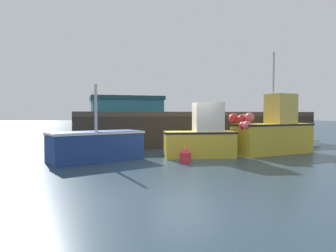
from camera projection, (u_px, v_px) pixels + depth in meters
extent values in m
cube|color=#283D4C|center=(186.00, 160.00, 12.17)|extent=(120.00, 160.00, 0.10)
cube|color=#473D33|center=(188.00, 114.00, 19.59)|extent=(14.29, 6.33, 0.25)
cube|color=#312A23|center=(207.00, 132.00, 16.71)|extent=(14.29, 0.24, 1.70)
cylinder|color=#312A23|center=(81.00, 134.00, 14.88)|extent=(0.37, 0.37, 1.70)
cylinder|color=#312A23|center=(206.00, 131.00, 16.82)|extent=(0.37, 0.37, 1.70)
cylinder|color=#312A23|center=(306.00, 130.00, 18.76)|extent=(0.37, 0.37, 1.70)
cylinder|color=#312A23|center=(116.00, 128.00, 21.20)|extent=(0.37, 0.37, 1.70)
cylinder|color=#312A23|center=(226.00, 126.00, 23.67)|extent=(0.37, 0.37, 1.70)
cylinder|color=#312A23|center=(147.00, 133.00, 15.85)|extent=(6.78, 0.18, 1.54)
cube|color=navy|center=(96.00, 146.00, 11.74)|extent=(3.79, 2.48, 1.15)
cube|color=silver|center=(96.00, 133.00, 11.72)|extent=(3.86, 2.53, 0.08)
cylinder|color=#B7B7BC|center=(96.00, 108.00, 11.68)|extent=(0.11, 0.11, 1.84)
cube|color=gold|center=(199.00, 144.00, 12.69)|extent=(3.07, 1.66, 1.10)
cube|color=black|center=(199.00, 133.00, 12.67)|extent=(3.13, 1.69, 0.08)
cube|color=beige|center=(208.00, 117.00, 12.68)|extent=(1.33, 1.21, 1.21)
cube|color=gold|center=(273.00, 139.00, 13.87)|extent=(4.06, 1.98, 1.39)
cube|color=black|center=(273.00, 125.00, 13.84)|extent=(4.14, 2.02, 0.08)
cube|color=gold|center=(281.00, 109.00, 14.03)|extent=(1.32, 1.18, 1.37)
cylinder|color=#B7B7BC|center=(274.00, 73.00, 13.75)|extent=(0.09, 0.09, 1.91)
sphere|color=#EA5B70|center=(247.00, 125.00, 12.60)|extent=(0.36, 0.36, 0.36)
sphere|color=red|center=(242.00, 118.00, 13.15)|extent=(0.33, 0.33, 0.33)
sphere|color=red|center=(244.00, 125.00, 12.87)|extent=(0.39, 0.39, 0.39)
sphere|color=orange|center=(244.00, 118.00, 13.45)|extent=(0.37, 0.37, 0.37)
sphere|color=red|center=(234.00, 118.00, 13.57)|extent=(0.45, 0.45, 0.45)
sphere|color=#EA5B70|center=(250.00, 117.00, 13.02)|extent=(0.39, 0.39, 0.39)
cube|color=white|center=(302.00, 143.00, 17.44)|extent=(1.89, 0.74, 0.32)
cube|color=#7F6647|center=(302.00, 140.00, 17.43)|extent=(0.14, 0.57, 0.04)
cube|color=#2D6B7A|center=(126.00, 114.00, 40.76)|extent=(9.04, 5.96, 3.68)
cube|color=#1B4049|center=(126.00, 98.00, 40.68)|extent=(9.40, 6.20, 0.50)
cylinder|color=red|center=(185.00, 158.00, 11.26)|extent=(0.45, 0.45, 0.40)
cone|color=red|center=(185.00, 149.00, 11.24)|extent=(0.36, 0.36, 0.22)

